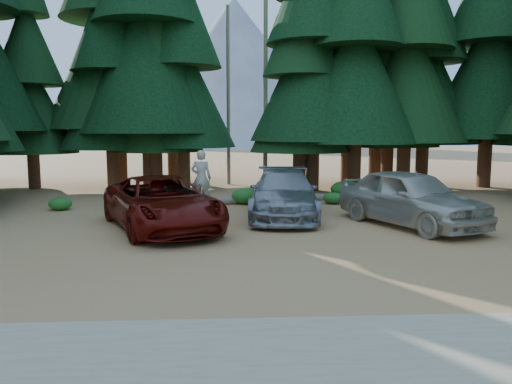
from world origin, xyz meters
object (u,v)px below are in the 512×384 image
red_pickup (162,203)px  log_left (242,200)px  log_mid (303,196)px  silver_minivan_center (284,194)px  frisbee_player (201,178)px  log_right (402,197)px  silver_minivan_right (410,198)px

red_pickup → log_left: red_pickup is taller
log_left → log_mid: log_left is taller
silver_minivan_center → log_mid: (1.38, 4.52, -0.70)m
frisbee_player → log_right: (8.56, 4.07, -1.30)m
log_left → log_right: (7.07, 0.27, 0.02)m
silver_minivan_right → frisbee_player: (-6.87, 1.42, 0.54)m
red_pickup → log_mid: size_ratio=1.71×
red_pickup → log_right: 11.24m
silver_minivan_right → log_right: silver_minivan_right is taller
silver_minivan_center → frisbee_player: 3.02m
red_pickup → log_left: (2.66, 5.32, -0.68)m
silver_minivan_center → red_pickup: bearing=-148.7°
red_pickup → log_right: bearing=7.2°
frisbee_player → log_left: 4.29m
silver_minivan_right → log_mid: silver_minivan_right is taller
log_mid → silver_minivan_center: bearing=-85.6°
red_pickup → frisbee_player: 2.03m
red_pickup → log_right: size_ratio=1.07×
red_pickup → log_left: size_ratio=1.37×
red_pickup → silver_minivan_right: bearing=-22.0°
red_pickup → silver_minivan_center: size_ratio=1.04×
red_pickup → silver_minivan_right: (8.04, 0.10, 0.10)m
red_pickup → log_right: (9.73, 5.59, -0.66)m
silver_minivan_center → log_left: size_ratio=1.32×
red_pickup → log_left: bearing=40.7°
silver_minivan_right → log_mid: size_ratio=1.56×
log_left → frisbee_player: bearing=-130.1°
red_pickup → silver_minivan_center: bearing=3.1°
frisbee_player → log_mid: bearing=-123.4°
silver_minivan_right → silver_minivan_center: bearing=131.0°
silver_minivan_right → log_mid: 6.94m
silver_minivan_center → log_left: 3.70m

